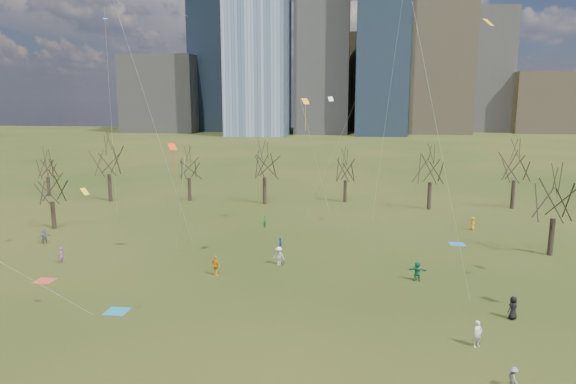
# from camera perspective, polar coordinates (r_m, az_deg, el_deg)

# --- Properties ---
(ground) EXTENTS (500.00, 500.00, 0.00)m
(ground) POSITION_cam_1_polar(r_m,az_deg,el_deg) (38.58, -2.25, -13.50)
(ground) COLOR black
(ground) RESTS_ON ground
(downtown_skyline) EXTENTS (212.50, 78.00, 118.00)m
(downtown_skyline) POSITION_cam_1_polar(r_m,az_deg,el_deg) (246.74, 5.30, 15.67)
(downtown_skyline) COLOR slate
(downtown_skyline) RESTS_ON ground
(bare_tree_row) EXTENTS (113.04, 29.80, 9.50)m
(bare_tree_row) POSITION_cam_1_polar(r_m,az_deg,el_deg) (72.91, 2.37, 2.82)
(bare_tree_row) COLOR black
(bare_tree_row) RESTS_ON ground
(blanket_teal) EXTENTS (1.60, 1.50, 0.03)m
(blanket_teal) POSITION_cam_1_polar(r_m,az_deg,el_deg) (41.15, -18.47, -12.46)
(blanket_teal) COLOR teal
(blanket_teal) RESTS_ON ground
(blanket_navy) EXTENTS (1.60, 1.50, 0.03)m
(blanket_navy) POSITION_cam_1_polar(r_m,az_deg,el_deg) (59.03, 18.28, -5.52)
(blanket_navy) COLOR blue
(blanket_navy) RESTS_ON ground
(blanket_crimson) EXTENTS (1.60, 1.50, 0.03)m
(blanket_crimson) POSITION_cam_1_polar(r_m,az_deg,el_deg) (49.90, -25.43, -8.90)
(blanket_crimson) COLOR red
(blanket_crimson) RESTS_ON ground
(person_1) EXTENTS (0.76, 0.70, 1.75)m
(person_1) POSITION_cam_1_polar(r_m,az_deg,el_deg) (35.85, 20.32, -14.56)
(person_1) COLOR silver
(person_1) RESTS_ON ground
(person_3) EXTENTS (0.62, 0.89, 1.26)m
(person_3) POSITION_cam_1_polar(r_m,az_deg,el_deg) (32.04, 23.75, -18.39)
(person_3) COLOR slate
(person_3) RESTS_ON ground
(person_4) EXTENTS (1.14, 0.95, 1.82)m
(person_4) POSITION_cam_1_polar(r_m,az_deg,el_deg) (46.71, -8.03, -8.10)
(person_4) COLOR orange
(person_4) RESTS_ON ground
(person_5) EXTENTS (1.69, 0.67, 1.78)m
(person_5) POSITION_cam_1_polar(r_m,az_deg,el_deg) (46.30, 14.17, -8.51)
(person_5) COLOR #197240
(person_5) RESTS_ON ground
(person_6) EXTENTS (1.00, 0.93, 1.71)m
(person_6) POSITION_cam_1_polar(r_m,az_deg,el_deg) (40.89, 23.73, -11.70)
(person_6) COLOR black
(person_6) RESTS_ON ground
(person_7) EXTENTS (0.47, 0.63, 1.59)m
(person_7) POSITION_cam_1_polar(r_m,az_deg,el_deg) (54.06, -23.92, -6.48)
(person_7) COLOR #9E54A8
(person_7) RESTS_ON ground
(person_8) EXTENTS (0.65, 0.63, 1.05)m
(person_8) POSITION_cam_1_polar(r_m,az_deg,el_deg) (54.90, -0.87, -5.62)
(person_8) COLOR #244F9F
(person_8) RESTS_ON ground
(person_9) EXTENTS (1.30, 0.97, 1.78)m
(person_9) POSITION_cam_1_polar(r_m,az_deg,el_deg) (49.08, -1.02, -7.11)
(person_9) COLOR silver
(person_9) RESTS_ON ground
(person_11) EXTENTS (1.45, 1.43, 1.67)m
(person_11) POSITION_cam_1_polar(r_m,az_deg,el_deg) (62.07, -25.44, -4.47)
(person_11) COLOR slate
(person_11) RESTS_ON ground
(person_12) EXTENTS (0.53, 0.80, 1.60)m
(person_12) POSITION_cam_1_polar(r_m,az_deg,el_deg) (65.76, 19.84, -3.32)
(person_12) COLOR orange
(person_12) RESTS_ON ground
(person_13) EXTENTS (0.55, 0.65, 1.51)m
(person_13) POSITION_cam_1_polar(r_m,az_deg,el_deg) (63.09, -2.59, -3.31)
(person_13) COLOR #186D31
(person_13) RESTS_ON ground
(kites_airborne) EXTENTS (76.13, 43.92, 33.62)m
(kites_airborne) POSITION_cam_1_polar(r_m,az_deg,el_deg) (46.56, 5.86, 7.09)
(kites_airborne) COLOR #F43914
(kites_airborne) RESTS_ON ground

